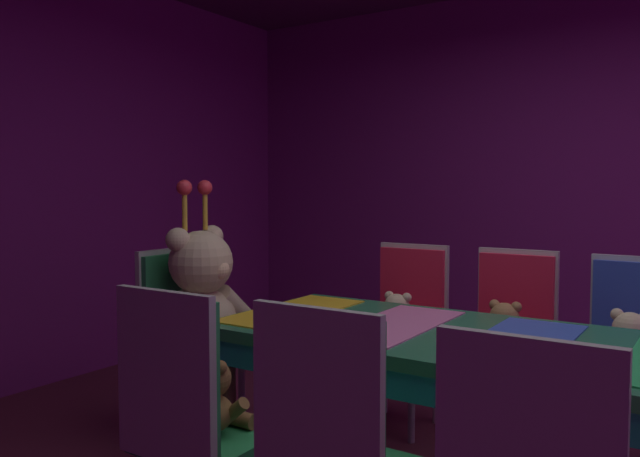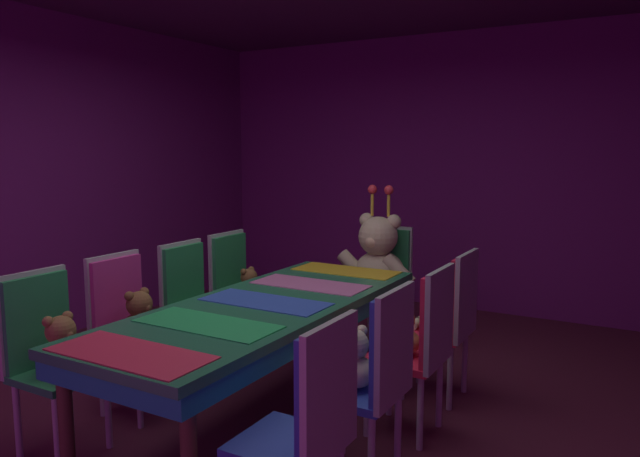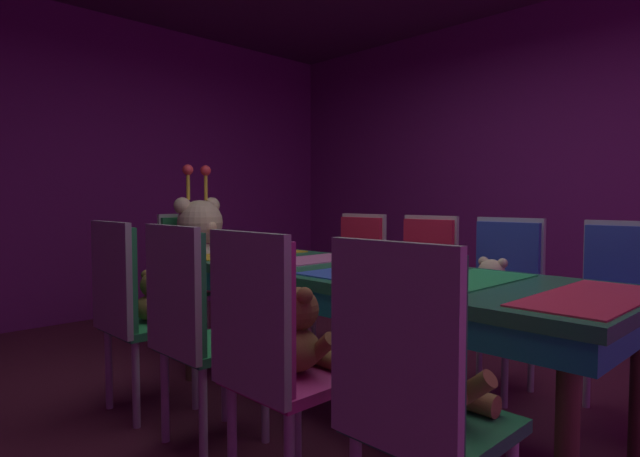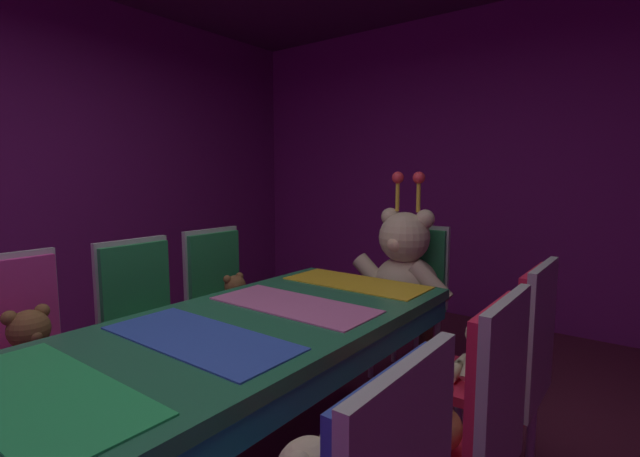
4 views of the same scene
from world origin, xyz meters
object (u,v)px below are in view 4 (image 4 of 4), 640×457
Objects in this scene: teddy_right_3 at (481,354)px; chair_left_2 at (143,313)px; chair_left_3 at (220,291)px; chair_right_3 at (517,358)px; chair_left_1 at (17,344)px; teddy_left_1 at (31,352)px; teddy_right_2 at (428,412)px; banquet_table at (200,362)px; teddy_left_3 at (236,299)px; king_teddy_bear at (403,267)px; chair_right_2 at (474,422)px; throne_chair at (414,284)px.

chair_left_2 is at bearing 20.05° from teddy_right_3.
chair_right_3 is (1.75, 0.03, 0.00)m from chair_left_3.
chair_left_1 is 1.98m from teddy_right_3.
chair_left_1 reaches higher than teddy_left_1.
chair_right_3 is (1.75, 1.15, 0.00)m from chair_left_1.
chair_right_3 is (0.13, 0.58, 0.01)m from teddy_right_2.
chair_left_2 reaches higher than teddy_left_1.
banquet_table is 1.13m from teddy_left_3.
king_teddy_bear is at bearing 90.00° from banquet_table.
chair_right_2 is at bearing 18.34° from banquet_table.
banquet_table is 8.71× the size of teddy_left_3.
chair_right_2 is 1.00× the size of chair_right_3.
throne_chair reaches higher than teddy_left_1.
king_teddy_bear reaches higher than chair_left_1.
chair_right_3 reaches higher than teddy_right_2.
teddy_left_1 is at bearing -21.57° from king_teddy_bear.
teddy_right_2 is (1.48, -0.55, 0.01)m from teddy_left_3.
teddy_left_3 is 1.46m from teddy_right_3.
teddy_left_1 is 0.35× the size of chair_left_2.
chair_right_2 and chair_right_3 have the same top height.
chair_left_2 is 3.52× the size of teddy_left_3.
teddy_left_1 is 0.35× the size of chair_right_2.
chair_right_2 is at bearing -0.03° from chair_left_2.
teddy_right_2 is at bearing 26.85° from throne_chair.
chair_left_1 reaches higher than teddy_right_2.
chair_right_2 is 1.12× the size of king_teddy_bear.
banquet_table is 1.22m from chair_left_3.
king_teddy_bear reaches higher than chair_right_3.
teddy_left_3 is at bearing -44.67° from king_teddy_bear.
teddy_right_3 is at bearing 50.21° from banquet_table.
teddy_right_3 is at bearing 20.05° from chair_left_2.
teddy_left_3 is at bearing 78.34° from chair_left_2.
teddy_left_3 is at bearing 90.04° from teddy_left_1.
chair_left_1 and chair_right_3 have the same top height.
teddy_right_3 is at bearing 45.13° from king_teddy_bear.
chair_left_1 is 1.00× the size of chair_left_3.
chair_left_2 is at bearing 18.50° from chair_right_3.
banquet_table is 1.23m from chair_right_3.
chair_left_2 is 1.00× the size of chair_right_2.
king_teddy_bear reaches higher than chair_right_2.
throne_chair is at bearing 180.00° from king_teddy_bear.
teddy_right_2 is 0.31× the size of throne_chair.
chair_right_3 is (1.72, 0.58, 0.00)m from chair_left_2.
chair_right_2 is (1.74, -0.00, 0.00)m from chair_left_2.
teddy_left_3 is 0.94× the size of teddy_right_3.
teddy_right_2 reaches higher than teddy_right_3.
chair_left_1 is 0.15m from teddy_left_1.
chair_left_3 reaches higher than teddy_right_3.
teddy_left_3 is (-0.74, 0.85, -0.08)m from banquet_table.
teddy_right_3 is 0.30× the size of throne_chair.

